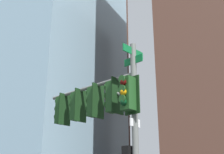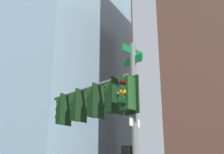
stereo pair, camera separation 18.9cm
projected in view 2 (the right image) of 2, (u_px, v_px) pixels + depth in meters
The scene contains 2 objects.
signal_pole_assembly at pixel (101, 109), 10.02m from camera, with size 4.17×1.74×6.26m.
building_brick_farside at pixel (79, 78), 67.57m from camera, with size 19.19×16.31×49.96m, color #4C3328.
Camera 2 is at (3.93, -8.23, 1.90)m, focal length 49.77 mm.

